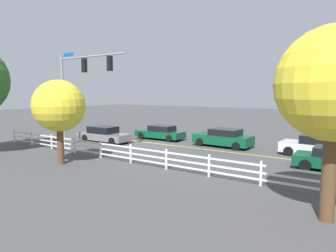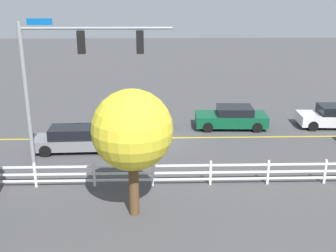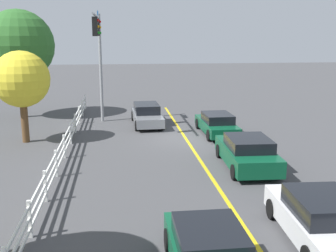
{
  "view_description": "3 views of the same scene",
  "coord_description": "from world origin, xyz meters",
  "views": [
    {
      "loc": [
        -14.52,
        19.54,
        4.23
      ],
      "look_at": [
        -2.25,
        1.25,
        1.72
      ],
      "focal_mm": 31.36,
      "sensor_mm": 36.0,
      "label": 1
    },
    {
      "loc": [
        -0.61,
        23.06,
        8.17
      ],
      "look_at": [
        -1.24,
        1.31,
        1.17
      ],
      "focal_mm": 43.56,
      "sensor_mm": 36.0,
      "label": 2
    },
    {
      "loc": [
        -21.95,
        3.73,
        5.79
      ],
      "look_at": [
        -2.56,
        1.33,
        1.34
      ],
      "focal_mm": 42.97,
      "sensor_mm": 36.0,
      "label": 3
    }
  ],
  "objects": [
    {
      "name": "white_rail_fence",
      "position": [
        -3.0,
        6.39,
        0.6
      ],
      "size": [
        26.1,
        0.1,
        1.15
      ],
      "color": "white",
      "rests_on": "ground_plane"
    },
    {
      "name": "car_0",
      "position": [
        3.85,
        1.94,
        0.67
      ],
      "size": [
        4.61,
        1.94,
        1.36
      ],
      "rotation": [
        0.0,
        0.0,
        3.18
      ],
      "color": "slate",
      "rests_on": "ground_plane"
    },
    {
      "name": "car_3",
      "position": [
        0.74,
        -1.99,
        0.63
      ],
      "size": [
        4.52,
        1.86,
        1.28
      ],
      "rotation": [
        0.0,
        0.0,
        6.3
      ],
      "color": "#0C4C2D",
      "rests_on": "ground_plane"
    },
    {
      "name": "lane_center_stripe",
      "position": [
        -4.0,
        0.0,
        0.0
      ],
      "size": [
        28.0,
        0.16,
        0.01
      ],
      "primitive_type": "cube",
      "color": "gold",
      "rests_on": "ground_plane"
    },
    {
      "name": "signal_assembly",
      "position": [
        3.39,
        4.87,
        5.06
      ],
      "size": [
        6.73,
        0.38,
        7.23
      ],
      "color": "gray",
      "rests_on": "ground_plane"
    },
    {
      "name": "car_1",
      "position": [
        -5.42,
        -1.85,
        0.7
      ],
      "size": [
        4.59,
        2.2,
        1.42
      ],
      "rotation": [
        0.0,
        0.0,
        6.24
      ],
      "color": "#0C4C2D",
      "rests_on": "ground_plane"
    },
    {
      "name": "car_2",
      "position": [
        -12.02,
        -1.84,
        0.7
      ],
      "size": [
        4.4,
        2.15,
        1.44
      ],
      "rotation": [
        0.0,
        0.0,
        6.23
      ],
      "color": "silver",
      "rests_on": "ground_plane"
    },
    {
      "name": "tree_1",
      "position": [
        0.29,
        8.88,
        3.44
      ],
      "size": [
        3.02,
        3.02,
        4.98
      ],
      "color": "brown",
      "rests_on": "ground_plane"
    },
    {
      "name": "ground_plane",
      "position": [
        0.0,
        0.0,
        0.0
      ],
      "size": [
        120.0,
        120.0,
        0.0
      ],
      "primitive_type": "plane",
      "color": "#444447"
    },
    {
      "name": "tree_2",
      "position": [
        7.47,
        10.53,
        5.06
      ],
      "size": [
        4.89,
        4.89,
        7.53
      ],
      "color": "brown",
      "rests_on": "ground_plane"
    }
  ]
}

